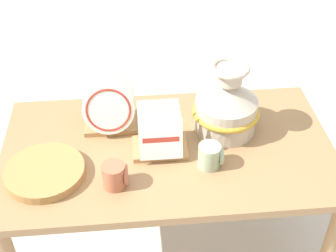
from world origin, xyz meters
name	(u,v)px	position (x,y,z in m)	size (l,w,h in m)	color
ground_plane	(168,247)	(0.00, 0.00, 0.00)	(14.00, 14.00, 0.00)	beige
display_table	(168,161)	(0.00, 0.00, 0.58)	(1.35, 0.75, 0.66)	#9E754C
ceramic_vase	(226,104)	(0.25, 0.10, 0.78)	(0.28, 0.28, 0.31)	beige
dish_rack_round_plates	(109,109)	(-0.23, 0.15, 0.75)	(0.22, 0.19, 0.23)	tan
dish_rack_square_plates	(160,138)	(-0.03, -0.01, 0.72)	(0.22, 0.18, 0.19)	tan
wicker_charger_stack	(45,172)	(-0.48, -0.12, 0.67)	(0.30, 0.30, 0.04)	#AD7F47
mug_sage_glaze	(210,156)	(0.15, -0.12, 0.71)	(0.09, 0.09, 0.10)	#9EB28E
mug_terracotta_glaze	(115,175)	(-0.21, -0.19, 0.71)	(0.09, 0.09, 0.10)	#B76647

